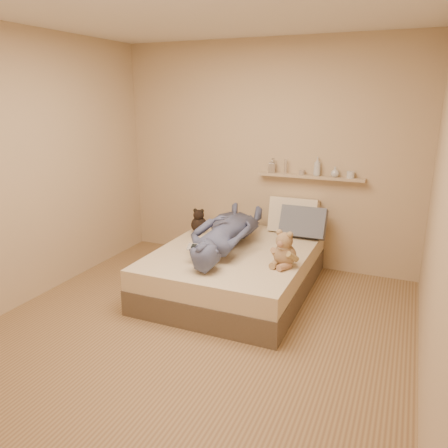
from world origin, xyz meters
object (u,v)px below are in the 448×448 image
at_px(bed, 235,270).
at_px(teddy_bear, 284,252).
at_px(dark_plush, 199,222).
at_px(person, 226,231).
at_px(wall_shelf, 310,177).
at_px(pillow_cream, 293,215).
at_px(pillow_grey, 303,222).
at_px(game_console, 196,248).

height_order(bed, teddy_bear, teddy_bear).
distance_m(bed, dark_plush, 0.79).
bearing_deg(person, wall_shelf, -130.78).
distance_m(bed, teddy_bear, 0.74).
bearing_deg(teddy_bear, pillow_cream, 100.23).
bearing_deg(teddy_bear, pillow_grey, 92.88).
bearing_deg(person, pillow_grey, -138.21).
height_order(game_console, pillow_cream, pillow_cream).
distance_m(pillow_grey, wall_shelf, 0.53).
bearing_deg(person, pillow_cream, -126.11).
bearing_deg(dark_plush, bed, -32.52).
relative_size(dark_plush, wall_shelf, 0.24).
xyz_separation_m(pillow_cream, wall_shelf, (0.15, 0.08, 0.45)).
xyz_separation_m(bed, wall_shelf, (0.55, 0.91, 0.88)).
xyz_separation_m(dark_plush, pillow_grey, (1.14, 0.31, 0.05)).
bearing_deg(pillow_cream, teddy_bear, -79.77).
bearing_deg(dark_plush, person, -37.59).
height_order(bed, game_console, game_console).
height_order(pillow_grey, person, person).
distance_m(pillow_cream, pillow_grey, 0.21).
xyz_separation_m(pillow_grey, person, (-0.64, -0.69, 0.02)).
bearing_deg(teddy_bear, game_console, -161.05).
bearing_deg(pillow_grey, bed, -128.26).
distance_m(game_console, pillow_cream, 1.46).
bearing_deg(game_console, pillow_grey, 58.94).
xyz_separation_m(dark_plush, wall_shelf, (1.15, 0.53, 0.53)).
distance_m(bed, game_console, 0.67).
distance_m(pillow_cream, wall_shelf, 0.48).
distance_m(game_console, dark_plush, 0.99).
distance_m(dark_plush, person, 0.63).
distance_m(teddy_bear, wall_shelf, 1.26).
height_order(pillow_grey, wall_shelf, wall_shelf).
height_order(bed, pillow_cream, pillow_cream).
distance_m(dark_plush, pillow_cream, 1.10).
relative_size(bed, pillow_cream, 3.45).
bearing_deg(bed, dark_plush, 147.48).
distance_m(pillow_cream, person, 0.97).
bearing_deg(pillow_grey, teddy_bear, -87.12).
bearing_deg(pillow_grey, wall_shelf, 88.48).
distance_m(teddy_bear, pillow_cream, 1.10).
xyz_separation_m(teddy_bear, pillow_grey, (-0.05, 0.94, 0.03)).
distance_m(person, wall_shelf, 1.21).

